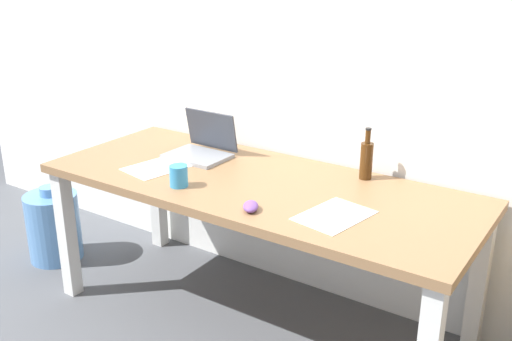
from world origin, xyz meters
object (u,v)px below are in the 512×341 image
Objects in this scene: beer_bottle at (366,159)px; computer_mouse at (251,206)px; desk at (256,198)px; coffee_mug at (179,176)px; laptop_left at (202,147)px; water_cooler_jug at (54,226)px.

beer_bottle reaches higher than computer_mouse.
desk is 19.78× the size of computer_mouse.
laptop_left is at bearing 114.60° from coffee_mug.
beer_bottle is at bearing 37.53° from desk.
desk is 20.82× the size of coffee_mug.
computer_mouse reaches higher than water_cooler_jug.
computer_mouse is (0.16, -0.28, 0.10)m from desk.
desk is 6.54× the size of laptop_left.
desk is 0.46m from laptop_left.
coffee_mug reaches higher than computer_mouse.
water_cooler_jug is at bearing 142.69° from computer_mouse.
desk is at bearing 44.17° from coffee_mug.
laptop_left reaches higher than computer_mouse.
desk is 0.52m from beer_bottle.
coffee_mug is 0.21× the size of water_cooler_jug.
beer_bottle is at bearing 36.42° from computer_mouse.
computer_mouse is 0.41m from coffee_mug.
beer_bottle is at bearing 14.27° from water_cooler_jug.
desk is 4.45× the size of water_cooler_jug.
coffee_mug is (-0.40, 0.04, 0.03)m from computer_mouse.
coffee_mug is at bearing -65.40° from laptop_left.
water_cooler_jug is (-1.31, -0.13, -0.44)m from desk.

